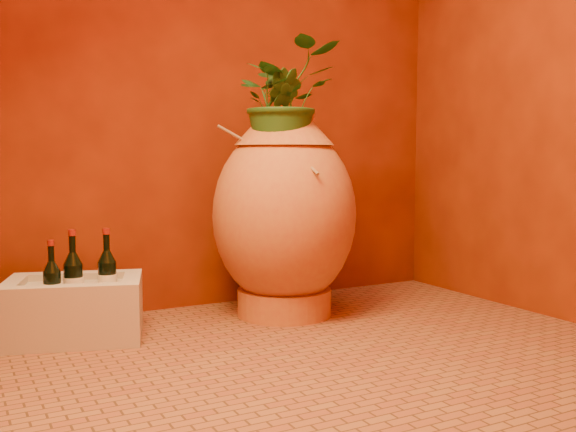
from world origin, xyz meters
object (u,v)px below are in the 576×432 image
wine_bottle_a (107,278)px  wine_bottle_c (52,287)px  amphora (284,214)px  wine_bottle_b (73,281)px  wall_tap (298,154)px  stone_basin (75,310)px

wine_bottle_a → wine_bottle_c: size_ratio=1.11×
amphora → wine_bottle_b: size_ratio=3.00×
wine_bottle_b → amphora: bearing=-0.2°
amphora → wall_tap: (0.25, 0.31, 0.29)m
amphora → wine_bottle_c: 1.10m
stone_basin → wine_bottle_c: bearing=-144.2°
wine_bottle_b → wall_tap: wall_tap is taller
wine_bottle_a → wine_bottle_b: size_ratio=0.99×
wine_bottle_b → stone_basin: bearing=79.8°
wine_bottle_c → wall_tap: 1.47m
stone_basin → wine_bottle_b: bearing=-100.2°
wall_tap → stone_basin: bearing=-167.8°
amphora → wine_bottle_a: 0.88m
amphora → wine_bottle_b: amphora is taller
stone_basin → wall_tap: (1.23, 0.27, 0.66)m
amphora → wall_tap: amphora is taller
stone_basin → wall_tap: 1.42m
wine_bottle_b → wine_bottle_a: bearing=3.7°
wine_bottle_b → wall_tap: bearing=14.0°
wine_bottle_a → wine_bottle_b: 0.14m
stone_basin → wine_bottle_a: size_ratio=1.94×
wine_bottle_a → wall_tap: size_ratio=2.20×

